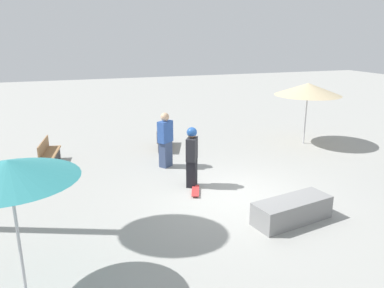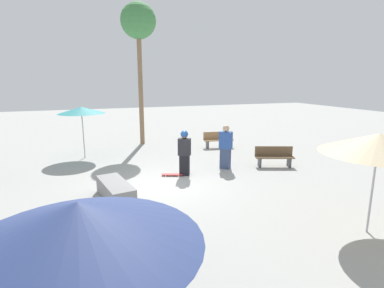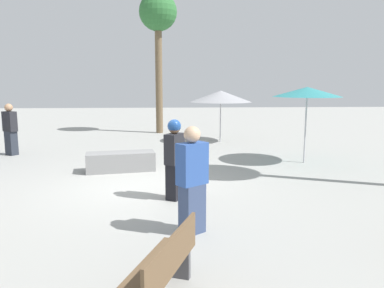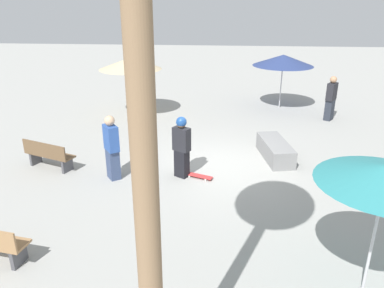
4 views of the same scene
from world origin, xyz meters
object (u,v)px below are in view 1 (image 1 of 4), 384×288
(concrete_ledge, at_px, (292,210))
(shade_umbrella_teal, at_px, (9,170))
(bystander_far, at_px, (165,140))
(skater_main, at_px, (192,155))
(bench_far, at_px, (49,153))
(bench_near, at_px, (164,137))
(shade_umbrella_tan, at_px, (308,89))
(skateboard, at_px, (195,191))

(concrete_ledge, bearing_deg, shade_umbrella_teal, -171.90)
(bystander_far, bearing_deg, concrete_ledge, 74.43)
(skater_main, distance_m, shade_umbrella_teal, 5.66)
(bench_far, xyz_separation_m, shade_umbrella_teal, (-0.23, -6.87, 1.82))
(bench_near, xyz_separation_m, shade_umbrella_tan, (5.53, -1.21, 1.77))
(skateboard, distance_m, bench_far, 5.43)
(skateboard, xyz_separation_m, shade_umbrella_teal, (-4.12, -3.11, 2.19))
(shade_umbrella_teal, bearing_deg, bystander_far, 54.43)
(shade_umbrella_teal, bearing_deg, skater_main, 40.61)
(bench_near, bearing_deg, shade_umbrella_tan, 98.35)
(shade_umbrella_tan, bearing_deg, bench_far, 176.80)
(bench_near, bearing_deg, bench_far, -60.14)
(skater_main, bearing_deg, shade_umbrella_tan, 146.29)
(shade_umbrella_tan, bearing_deg, skateboard, -150.87)
(concrete_ledge, bearing_deg, skateboard, 124.78)
(bench_far, bearing_deg, skater_main, 59.36)
(concrete_ledge, bearing_deg, bench_far, 132.14)
(concrete_ledge, height_order, bench_near, bench_near)
(bench_far, bearing_deg, bench_near, 108.27)
(skateboard, relative_size, shade_umbrella_teal, 0.34)
(skater_main, distance_m, bench_far, 5.16)
(concrete_ledge, height_order, shade_umbrella_teal, shade_umbrella_teal)
(skateboard, relative_size, shade_umbrella_tan, 0.32)
(bench_far, distance_m, bystander_far, 3.97)
(skater_main, distance_m, shade_umbrella_tan, 6.47)
(bench_far, distance_m, shade_umbrella_tan, 9.85)
(concrete_ledge, bearing_deg, bench_near, 101.18)
(skateboard, distance_m, shade_umbrella_tan, 6.96)
(bystander_far, bearing_deg, bench_far, -57.59)
(skateboard, relative_size, bench_near, 0.50)
(bench_far, bearing_deg, shade_umbrella_teal, 7.17)
(bench_far, bearing_deg, shade_umbrella_tan, 95.91)
(skater_main, bearing_deg, bench_far, -99.05)
(shade_umbrella_teal, height_order, bystander_far, shade_umbrella_teal)
(skater_main, relative_size, concrete_ledge, 0.86)
(bench_far, relative_size, shade_umbrella_teal, 0.69)
(bench_near, bearing_deg, shade_umbrella_teal, -9.47)
(skater_main, relative_size, bench_near, 1.06)
(skateboard, xyz_separation_m, bystander_far, (-0.21, 2.36, 0.85))
(skater_main, bearing_deg, bench_near, -152.21)
(skater_main, xyz_separation_m, concrete_ledge, (1.53, -2.77, -0.67))
(skater_main, distance_m, concrete_ledge, 3.24)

